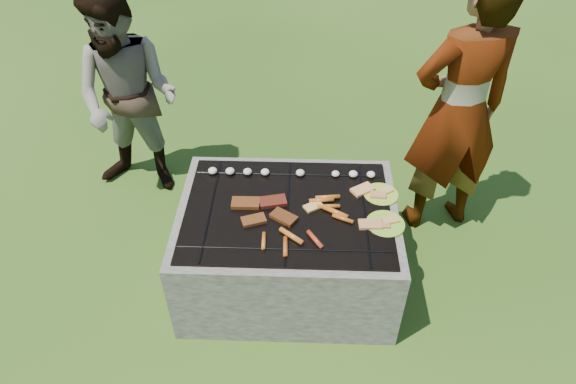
% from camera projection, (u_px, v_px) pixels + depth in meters
% --- Properties ---
extents(lawn, '(60.00, 60.00, 0.00)m').
position_uv_depth(lawn, '(288.00, 276.00, 3.41)').
color(lawn, '#224611').
rests_on(lawn, ground).
extents(fire_pit, '(1.30, 1.00, 0.62)m').
position_uv_depth(fire_pit, '(288.00, 247.00, 3.22)').
color(fire_pit, gray).
rests_on(fire_pit, ground).
extents(mushrooms, '(1.05, 0.06, 0.04)m').
position_uv_depth(mushrooms, '(284.00, 172.00, 3.23)').
color(mushrooms, white).
rests_on(mushrooms, fire_pit).
extents(pork_slabs, '(0.40, 0.28, 0.02)m').
position_uv_depth(pork_slabs, '(263.00, 209.00, 2.99)').
color(pork_slabs, '#9D4E1C').
rests_on(pork_slabs, fire_pit).
extents(sausages, '(0.52, 0.50, 0.03)m').
position_uv_depth(sausages, '(314.00, 220.00, 2.92)').
color(sausages, '#C57C20').
rests_on(sausages, fire_pit).
extents(bread_on_grate, '(0.45, 0.41, 0.02)m').
position_uv_depth(bread_on_grate, '(354.00, 205.00, 3.02)').
color(bread_on_grate, '#E4BC74').
rests_on(bread_on_grate, fire_pit).
extents(plate_far, '(0.24, 0.24, 0.03)m').
position_uv_depth(plate_far, '(381.00, 194.00, 3.11)').
color(plate_far, yellow).
rests_on(plate_far, fire_pit).
extents(plate_near, '(0.25, 0.25, 0.03)m').
position_uv_depth(plate_near, '(386.00, 224.00, 2.92)').
color(plate_near, '#C3D733').
rests_on(plate_near, fire_pit).
extents(cook, '(0.76, 0.60, 1.85)m').
position_uv_depth(cook, '(459.00, 112.00, 3.23)').
color(cook, gray).
rests_on(cook, ground).
extents(bystander, '(0.85, 0.71, 1.56)m').
position_uv_depth(bystander, '(129.00, 99.00, 3.62)').
color(bystander, gray).
rests_on(bystander, ground).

